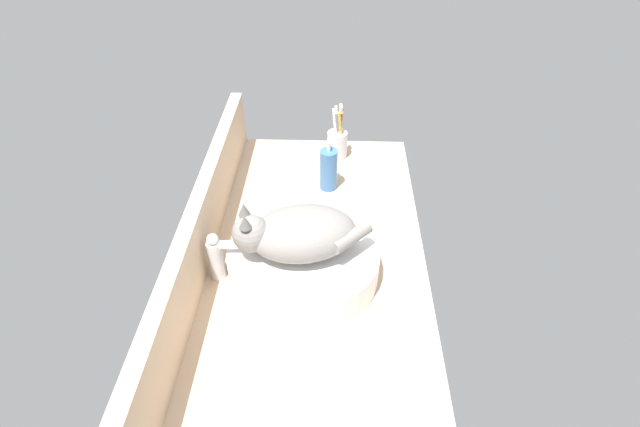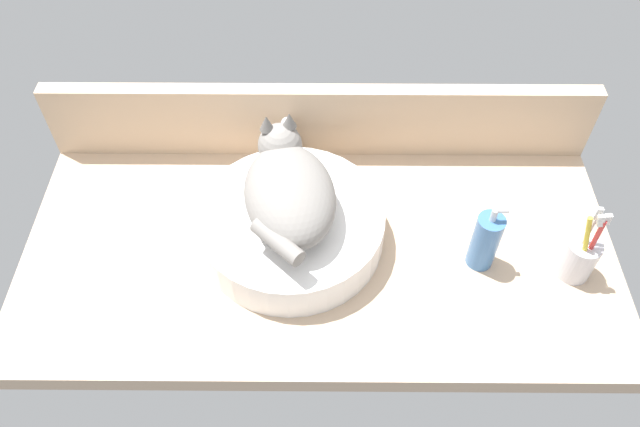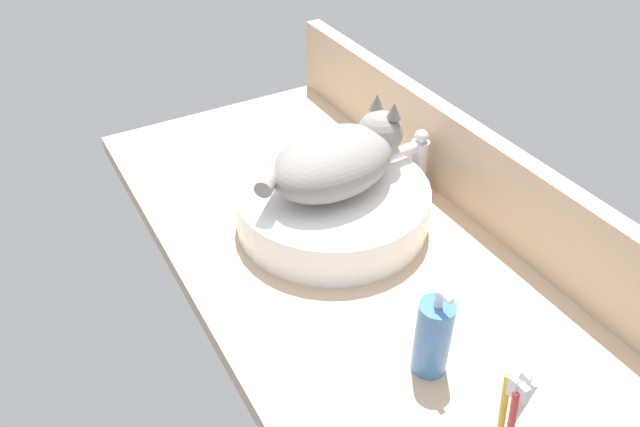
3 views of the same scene
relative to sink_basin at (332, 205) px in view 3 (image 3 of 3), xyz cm
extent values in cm
cube|color=tan|center=(5.51, -1.57, -6.05)|extent=(118.74, 58.50, 4.00)
cube|color=#CCAD8C|center=(5.51, 25.88, 4.71)|extent=(118.74, 3.60, 17.52)
cylinder|color=white|center=(0.00, 0.00, 0.00)|extent=(36.68, 36.68, 8.10)
ellipsoid|color=gray|center=(0.00, 0.00, 9.55)|extent=(21.51, 27.81, 11.00)
sphere|color=gray|center=(-2.29, 11.65, 11.05)|extent=(8.80, 8.80, 8.80)
cone|color=#635F5B|center=(-4.65, 12.21, 16.45)|extent=(2.80, 2.80, 3.20)
cone|color=#635F5B|center=(-0.33, 13.06, 16.45)|extent=(2.80, 2.80, 3.20)
cylinder|color=gray|center=(-1.70, -11.16, 10.05)|extent=(10.09, 9.99, 3.20)
cylinder|color=silver|center=(-1.34, 21.08, 1.45)|extent=(3.60, 3.60, 11.00)
cylinder|color=silver|center=(-1.03, 16.09, 6.35)|extent=(2.83, 10.12, 2.20)
sphere|color=silver|center=(-1.34, 21.08, 8.15)|extent=(2.80, 2.80, 2.80)
cylinder|color=#3F72B2|center=(37.09, -5.21, 2.43)|extent=(5.26, 5.26, 12.96)
cylinder|color=silver|center=(37.09, -5.21, 10.31)|extent=(1.20, 1.20, 2.80)
cylinder|color=silver|center=(38.29, -5.21, 11.71)|extent=(2.20, 1.00, 1.00)
cylinder|color=white|center=(54.20, -7.13, 4.85)|extent=(2.57, 2.71, 17.01)
cube|color=white|center=(54.20, -7.13, 13.35)|extent=(1.44, 1.05, 2.58)
cube|color=white|center=(55.45, -8.46, 13.35)|extent=(1.36, 0.93, 2.51)
cube|color=white|center=(54.27, -8.80, 13.35)|extent=(1.63, 1.01, 2.64)
camera|label=1|loc=(-86.84, -6.99, 85.68)|focal=28.00mm
camera|label=2|loc=(6.15, -76.16, 97.49)|focal=35.00mm
camera|label=3|loc=(80.90, -48.72, 70.99)|focal=35.00mm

